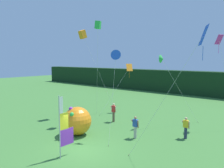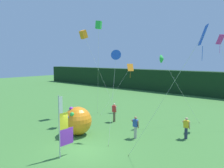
{
  "view_description": "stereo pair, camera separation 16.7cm",
  "coord_description": "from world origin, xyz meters",
  "px_view_note": "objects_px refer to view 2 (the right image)",
  "views": [
    {
      "loc": [
        10.27,
        -9.19,
        5.72
      ],
      "look_at": [
        0.66,
        2.27,
        4.09
      ],
      "focal_mm": 36.26,
      "sensor_mm": 36.0,
      "label": 1
    },
    {
      "loc": [
        10.4,
        -9.08,
        5.72
      ],
      "look_at": [
        0.66,
        2.27,
        4.09
      ],
      "focal_mm": 36.26,
      "sensor_mm": 36.0,
      "label": 2
    }
  ],
  "objects_px": {
    "kite_green_box_6": "(99,26)",
    "person_far_left": "(114,112)",
    "person_mid_field": "(186,128)",
    "person_near_banner": "(136,127)",
    "kite_blue_delta_0": "(116,55)",
    "banner_flag": "(64,127)",
    "kite_magenta_diamond_4": "(221,44)",
    "kite_blue_diamond_1": "(200,41)",
    "kite_orange_box_3": "(84,35)",
    "kite_green_delta_2": "(163,59)",
    "kite_orange_diamond_5": "(129,69)",
    "inflatable_balloon": "(78,121)"
  },
  "relations": [
    {
      "from": "kite_blue_delta_0",
      "to": "person_near_banner",
      "type": "bearing_deg",
      "value": 17.78
    },
    {
      "from": "kite_blue_delta_0",
      "to": "kite_green_box_6",
      "type": "height_order",
      "value": "kite_green_box_6"
    },
    {
      "from": "kite_blue_delta_0",
      "to": "kite_magenta_diamond_4",
      "type": "bearing_deg",
      "value": 56.09
    },
    {
      "from": "inflatable_balloon",
      "to": "kite_green_delta_2",
      "type": "bearing_deg",
      "value": 61.84
    },
    {
      "from": "inflatable_balloon",
      "to": "kite_blue_diamond_1",
      "type": "bearing_deg",
      "value": 1.19
    },
    {
      "from": "person_far_left",
      "to": "kite_blue_delta_0",
      "type": "relative_size",
      "value": 0.27
    },
    {
      "from": "kite_blue_delta_0",
      "to": "banner_flag",
      "type": "bearing_deg",
      "value": -89.61
    },
    {
      "from": "kite_green_delta_2",
      "to": "person_near_banner",
      "type": "bearing_deg",
      "value": -86.39
    },
    {
      "from": "person_far_left",
      "to": "kite_orange_diamond_5",
      "type": "relative_size",
      "value": 0.33
    },
    {
      "from": "banner_flag",
      "to": "kite_blue_diamond_1",
      "type": "bearing_deg",
      "value": 26.88
    },
    {
      "from": "inflatable_balloon",
      "to": "kite_green_box_6",
      "type": "relative_size",
      "value": 0.24
    },
    {
      "from": "banner_flag",
      "to": "person_mid_field",
      "type": "xyz_separation_m",
      "value": [
        4.25,
        7.61,
        -0.94
      ]
    },
    {
      "from": "inflatable_balloon",
      "to": "kite_blue_diamond_1",
      "type": "relative_size",
      "value": 0.3
    },
    {
      "from": "kite_blue_diamond_1",
      "to": "person_mid_field",
      "type": "bearing_deg",
      "value": 117.44
    },
    {
      "from": "kite_blue_delta_0",
      "to": "kite_green_box_6",
      "type": "distance_m",
      "value": 5.13
    },
    {
      "from": "person_far_left",
      "to": "kite_green_box_6",
      "type": "height_order",
      "value": "kite_green_box_6"
    },
    {
      "from": "person_near_banner",
      "to": "kite_orange_diamond_5",
      "type": "distance_m",
      "value": 9.64
    },
    {
      "from": "banner_flag",
      "to": "person_far_left",
      "type": "bearing_deg",
      "value": 108.5
    },
    {
      "from": "kite_blue_delta_0",
      "to": "kite_magenta_diamond_4",
      "type": "distance_m",
      "value": 9.11
    },
    {
      "from": "kite_green_delta_2",
      "to": "banner_flag",
      "type": "bearing_deg",
      "value": -96.7
    },
    {
      "from": "inflatable_balloon",
      "to": "kite_green_delta_2",
      "type": "distance_m",
      "value": 8.8
    },
    {
      "from": "person_mid_field",
      "to": "person_far_left",
      "type": "height_order",
      "value": "person_far_left"
    },
    {
      "from": "kite_blue_diamond_1",
      "to": "person_near_banner",
      "type": "bearing_deg",
      "value": 158.23
    },
    {
      "from": "kite_green_box_6",
      "to": "person_far_left",
      "type": "bearing_deg",
      "value": 27.86
    },
    {
      "from": "kite_orange_box_3",
      "to": "kite_magenta_diamond_4",
      "type": "xyz_separation_m",
      "value": [
        11.69,
        4.62,
        -1.21
      ]
    },
    {
      "from": "banner_flag",
      "to": "person_far_left",
      "type": "relative_size",
      "value": 2.13
    },
    {
      "from": "person_far_left",
      "to": "kite_magenta_diamond_4",
      "type": "xyz_separation_m",
      "value": [
        7.58,
        4.72,
        6.04
      ]
    },
    {
      "from": "person_near_banner",
      "to": "kite_orange_diamond_5",
      "type": "xyz_separation_m",
      "value": [
        -5.63,
        6.86,
        3.77
      ]
    },
    {
      "from": "person_near_banner",
      "to": "kite_green_box_6",
      "type": "bearing_deg",
      "value": 162.47
    },
    {
      "from": "kite_orange_diamond_5",
      "to": "person_far_left",
      "type": "bearing_deg",
      "value": -69.91
    },
    {
      "from": "person_mid_field",
      "to": "kite_blue_diamond_1",
      "type": "distance_m",
      "value": 7.54
    },
    {
      "from": "kite_blue_delta_0",
      "to": "kite_orange_diamond_5",
      "type": "distance_m",
      "value": 8.54
    },
    {
      "from": "kite_blue_diamond_1",
      "to": "kite_blue_delta_0",
      "type": "bearing_deg",
      "value": 166.52
    },
    {
      "from": "kite_orange_box_3",
      "to": "kite_green_box_6",
      "type": "height_order",
      "value": "kite_green_box_6"
    },
    {
      "from": "inflatable_balloon",
      "to": "kite_orange_box_3",
      "type": "distance_m",
      "value": 9.51
    },
    {
      "from": "banner_flag",
      "to": "person_mid_field",
      "type": "distance_m",
      "value": 8.77
    },
    {
      "from": "inflatable_balloon",
      "to": "kite_blue_delta_0",
      "type": "height_order",
      "value": "kite_blue_delta_0"
    },
    {
      "from": "kite_orange_box_3",
      "to": "kite_green_box_6",
      "type": "relative_size",
      "value": 0.95
    },
    {
      "from": "kite_orange_box_3",
      "to": "person_far_left",
      "type": "bearing_deg",
      "value": -1.39
    },
    {
      "from": "person_mid_field",
      "to": "kite_orange_box_3",
      "type": "height_order",
      "value": "kite_orange_box_3"
    },
    {
      "from": "kite_green_delta_2",
      "to": "person_far_left",
      "type": "bearing_deg",
      "value": -151.17
    },
    {
      "from": "person_near_banner",
      "to": "person_mid_field",
      "type": "distance_m",
      "value": 3.65
    },
    {
      "from": "kite_orange_box_3",
      "to": "kite_green_box_6",
      "type": "xyz_separation_m",
      "value": [
        2.84,
        -0.77,
        0.55
      ]
    },
    {
      "from": "kite_orange_diamond_5",
      "to": "inflatable_balloon",
      "type": "bearing_deg",
      "value": -78.59
    },
    {
      "from": "kite_green_delta_2",
      "to": "kite_orange_diamond_5",
      "type": "xyz_separation_m",
      "value": [
        -5.35,
        2.49,
        -1.11
      ]
    },
    {
      "from": "person_far_left",
      "to": "kite_blue_diamond_1",
      "type": "xyz_separation_m",
      "value": [
        9.05,
        -4.36,
        5.67
      ]
    },
    {
      "from": "kite_orange_box_3",
      "to": "kite_green_box_6",
      "type": "distance_m",
      "value": 3.0
    },
    {
      "from": "kite_orange_box_3",
      "to": "kite_magenta_diamond_4",
      "type": "height_order",
      "value": "kite_orange_box_3"
    },
    {
      "from": "person_mid_field",
      "to": "person_far_left",
      "type": "relative_size",
      "value": 0.91
    },
    {
      "from": "person_near_banner",
      "to": "inflatable_balloon",
      "type": "xyz_separation_m",
      "value": [
        -3.8,
        -2.21,
        0.22
      ]
    }
  ]
}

